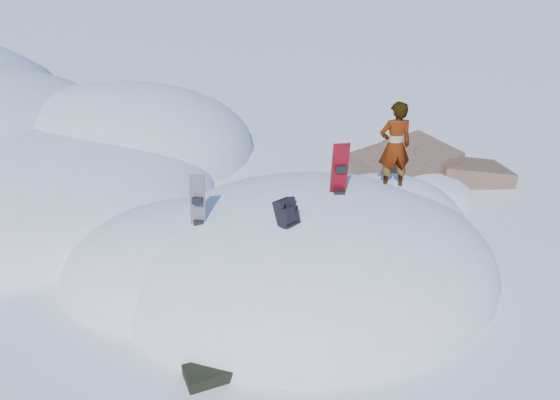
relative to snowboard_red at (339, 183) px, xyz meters
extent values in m
plane|color=white|center=(-0.52, -0.02, -1.66)|extent=(120.00, 120.00, 0.00)
ellipsoid|color=white|center=(-0.52, -0.02, -1.66)|extent=(7.00, 6.00, 3.00)
ellipsoid|color=white|center=(-2.72, 0.58, -1.66)|extent=(4.40, 4.00, 2.20)
ellipsoid|color=white|center=(1.28, 0.78, -1.66)|extent=(3.60, 3.20, 2.50)
ellipsoid|color=white|center=(-6.52, 4.98, -1.66)|extent=(10.00, 9.00, 2.80)
ellipsoid|color=white|center=(-4.02, 7.48, -1.66)|extent=(8.00, 8.00, 3.60)
ellipsoid|color=white|center=(-6.02, 3.98, -1.66)|extent=(6.00, 5.00, 1.80)
cube|color=brown|center=(3.08, 3.38, -1.56)|extent=(2.82, 2.41, 1.62)
cube|color=brown|center=(4.68, 2.98, -1.76)|extent=(2.16, 1.80, 1.33)
cube|color=brown|center=(3.68, 4.58, -1.66)|extent=(2.08, 2.01, 1.10)
ellipsoid|color=white|center=(2.68, 2.38, -1.66)|extent=(3.20, 2.40, 1.00)
cube|color=red|center=(0.00, 0.02, -0.02)|extent=(0.32, 0.27, 1.56)
cube|color=black|center=(0.00, -0.05, 0.29)|extent=(0.20, 0.14, 0.14)
cube|color=black|center=(0.00, -0.05, -0.18)|extent=(0.20, 0.14, 0.14)
cube|color=black|center=(-2.47, -0.03, -0.28)|extent=(0.30, 0.24, 1.37)
cube|color=black|center=(-2.47, -0.09, 0.00)|extent=(0.19, 0.16, 0.12)
cube|color=black|center=(-2.47, -0.09, -0.41)|extent=(0.19, 0.16, 0.12)
cube|color=black|center=(-1.15, -0.75, -0.06)|extent=(0.44, 0.45, 0.48)
cube|color=black|center=(-1.15, -0.89, -0.04)|extent=(0.27, 0.25, 0.26)
cylinder|color=black|center=(-1.25, -0.87, 0.06)|extent=(0.03, 0.17, 0.32)
cylinder|color=black|center=(-1.06, -0.87, 0.06)|extent=(0.03, 0.17, 0.32)
cube|color=black|center=(-2.70, -2.34, -1.56)|extent=(0.68, 0.52, 0.17)
cube|color=black|center=(-2.41, -2.15, -1.49)|extent=(0.41, 0.36, 0.11)
imported|color=slate|center=(1.31, 0.58, 0.36)|extent=(0.66, 0.46, 1.71)
camera|label=1|loc=(-3.20, -8.15, 3.79)|focal=35.00mm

